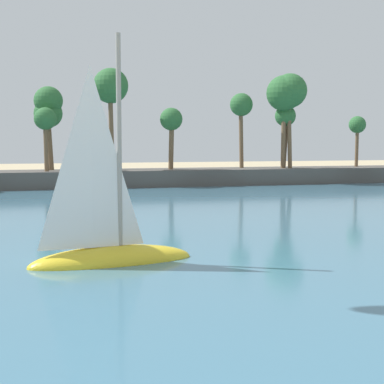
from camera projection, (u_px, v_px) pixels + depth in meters
name	position (u px, v px, depth m)	size (l,w,h in m)	color
sea	(83.00, 194.00, 54.01)	(220.00, 95.18, 0.06)	teal
palm_headland	(67.00, 151.00, 60.79)	(81.95, 6.08, 12.59)	#514C47
sailboat_far_left	(108.00, 241.00, 23.23)	(6.88, 2.92, 9.66)	yellow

